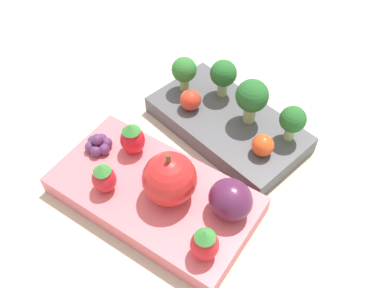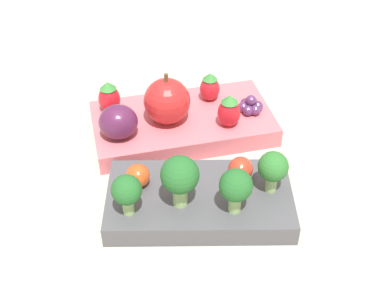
% 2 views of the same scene
% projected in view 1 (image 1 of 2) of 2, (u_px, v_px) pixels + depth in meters
% --- Properties ---
extents(ground_plane, '(4.00, 4.00, 0.00)m').
position_uv_depth(ground_plane, '(193.00, 161.00, 0.52)').
color(ground_plane, '#BCB29E').
extents(bento_box_savoury, '(0.21, 0.12, 0.02)m').
position_uv_depth(bento_box_savoury, '(225.00, 123.00, 0.55)').
color(bento_box_savoury, '#4C4C51').
rests_on(bento_box_savoury, ground_plane).
extents(bento_box_fruit, '(0.24, 0.15, 0.02)m').
position_uv_depth(bento_box_fruit, '(154.00, 195.00, 0.47)').
color(bento_box_fruit, '#DB6670').
rests_on(bento_box_fruit, ground_plane).
extents(broccoli_floret_0, '(0.03, 0.03, 0.05)m').
position_uv_depth(broccoli_floret_0, '(184.00, 71.00, 0.54)').
color(broccoli_floret_0, '#93B770').
rests_on(broccoli_floret_0, bento_box_savoury).
extents(broccoli_floret_1, '(0.03, 0.03, 0.05)m').
position_uv_depth(broccoli_floret_1, '(293.00, 120.00, 0.49)').
color(broccoli_floret_1, '#93B770').
rests_on(broccoli_floret_1, bento_box_savoury).
extents(broccoli_floret_2, '(0.04, 0.04, 0.06)m').
position_uv_depth(broccoli_floret_2, '(252.00, 97.00, 0.50)').
color(broccoli_floret_2, '#93B770').
rests_on(broccoli_floret_2, bento_box_savoury).
extents(broccoli_floret_3, '(0.03, 0.03, 0.05)m').
position_uv_depth(broccoli_floret_3, '(223.00, 75.00, 0.54)').
color(broccoli_floret_3, '#93B770').
rests_on(broccoli_floret_3, bento_box_savoury).
extents(cherry_tomato_0, '(0.03, 0.03, 0.03)m').
position_uv_depth(cherry_tomato_0, '(190.00, 100.00, 0.54)').
color(cherry_tomato_0, red).
rests_on(cherry_tomato_0, bento_box_savoury).
extents(cherry_tomato_1, '(0.03, 0.03, 0.03)m').
position_uv_depth(cherry_tomato_1, '(263.00, 145.00, 0.49)').
color(cherry_tomato_1, '#DB4C1E').
rests_on(cherry_tomato_1, bento_box_savoury).
extents(apple, '(0.06, 0.06, 0.07)m').
position_uv_depth(apple, '(170.00, 179.00, 0.44)').
color(apple, red).
rests_on(apple, bento_box_fruit).
extents(strawberry_0, '(0.03, 0.03, 0.04)m').
position_uv_depth(strawberry_0, '(104.00, 178.00, 0.45)').
color(strawberry_0, red).
rests_on(strawberry_0, bento_box_fruit).
extents(strawberry_1, '(0.03, 0.03, 0.04)m').
position_uv_depth(strawberry_1, '(205.00, 244.00, 0.40)').
color(strawberry_1, red).
rests_on(strawberry_1, bento_box_fruit).
extents(strawberry_2, '(0.03, 0.03, 0.04)m').
position_uv_depth(strawberry_2, '(132.00, 139.00, 0.48)').
color(strawberry_2, red).
rests_on(strawberry_2, bento_box_fruit).
extents(plum, '(0.05, 0.04, 0.04)m').
position_uv_depth(plum, '(231.00, 199.00, 0.43)').
color(plum, '#511E42').
rests_on(plum, bento_box_fruit).
extents(grape_cluster, '(0.03, 0.03, 0.02)m').
position_uv_depth(grape_cluster, '(98.00, 144.00, 0.49)').
color(grape_cluster, '#562D5B').
rests_on(grape_cluster, bento_box_fruit).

